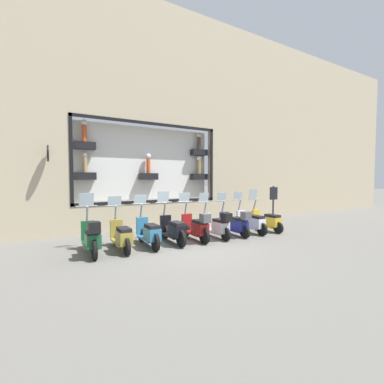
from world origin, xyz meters
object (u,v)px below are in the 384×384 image
object	(u,v)px
scooter_teal_6	(149,233)
shop_sign_post	(273,205)
scooter_silver_3	(217,225)
scooter_black_5	(173,230)
scooter_yellow_0	(267,221)
scooter_green_8	(91,238)
scooter_navy_2	(236,223)
scooter_olive_7	(122,236)
scooter_white_1	(252,222)
scooter_red_4	(197,227)

from	to	relation	value
scooter_teal_6	shop_sign_post	world-z (taller)	shop_sign_post
scooter_teal_6	scooter_silver_3	bearing A→B (deg)	-91.60
scooter_silver_3	scooter_black_5	world-z (taller)	scooter_black_5
scooter_yellow_0	shop_sign_post	bearing A→B (deg)	-58.54
scooter_yellow_0	scooter_teal_6	xyz separation A→B (m)	(0.00, 4.99, 0.02)
shop_sign_post	scooter_green_8	bearing A→B (deg)	94.82
scooter_yellow_0	scooter_teal_6	bearing A→B (deg)	89.96
scooter_black_5	scooter_navy_2	bearing A→B (deg)	-91.75
scooter_yellow_0	scooter_teal_6	size ratio (longest dim) A/B	0.99
scooter_silver_3	scooter_green_8	size ratio (longest dim) A/B	0.99
scooter_yellow_0	scooter_olive_7	distance (m)	5.82
scooter_teal_6	shop_sign_post	size ratio (longest dim) A/B	1.01
scooter_yellow_0	scooter_olive_7	bearing A→B (deg)	90.00
scooter_white_1	scooter_black_5	world-z (taller)	scooter_black_5
scooter_red_4	scooter_yellow_0	bearing A→B (deg)	-89.04
scooter_white_1	scooter_navy_2	bearing A→B (deg)	94.73
scooter_black_5	scooter_olive_7	xyz separation A→B (m)	(-0.01, 1.66, -0.02)
scooter_silver_3	scooter_olive_7	distance (m)	3.33
scooter_red_4	scooter_teal_6	bearing A→B (deg)	87.98
scooter_white_1	scooter_silver_3	world-z (taller)	scooter_white_1
shop_sign_post	scooter_silver_3	bearing A→B (deg)	100.78
scooter_navy_2	shop_sign_post	xyz separation A→B (m)	(0.66, -2.63, 0.52)
scooter_silver_3	scooter_teal_6	size ratio (longest dim) A/B	0.99
scooter_navy_2	scooter_green_8	distance (m)	4.99
scooter_white_1	scooter_red_4	bearing A→B (deg)	91.29
scooter_navy_2	scooter_silver_3	size ratio (longest dim) A/B	1.00
scooter_yellow_0	scooter_black_5	world-z (taller)	scooter_black_5
scooter_navy_2	scooter_olive_7	bearing A→B (deg)	89.06
scooter_black_5	scooter_green_8	size ratio (longest dim) A/B	1.00
scooter_white_1	scooter_navy_2	size ratio (longest dim) A/B	1.00
scooter_black_5	scooter_olive_7	world-z (taller)	scooter_black_5
scooter_silver_3	scooter_teal_6	bearing A→B (deg)	88.40
scooter_white_1	scooter_silver_3	size ratio (longest dim) A/B	1.00
scooter_white_1	scooter_green_8	distance (m)	5.82
scooter_yellow_0	scooter_navy_2	distance (m)	1.67
scooter_olive_7	scooter_green_8	xyz separation A→B (m)	(-0.05, 0.83, 0.06)
scooter_black_5	scooter_olive_7	size ratio (longest dim) A/B	1.01
scooter_red_4	shop_sign_post	world-z (taller)	shop_sign_post
scooter_olive_7	scooter_green_8	bearing A→B (deg)	93.47
scooter_yellow_0	shop_sign_post	xyz separation A→B (m)	(0.59, -0.97, 0.55)
scooter_red_4	scooter_silver_3	bearing A→B (deg)	-90.75
scooter_red_4	scooter_black_5	distance (m)	0.84
scooter_black_5	shop_sign_post	xyz separation A→B (m)	(0.59, -5.13, 0.53)
scooter_white_1	scooter_red_4	distance (m)	2.50
scooter_olive_7	scooter_white_1	bearing A→B (deg)	-90.00
scooter_yellow_0	scooter_green_8	xyz separation A→B (m)	(-0.05, 6.66, 0.07)
scooter_navy_2	shop_sign_post	size ratio (longest dim) A/B	1.00
scooter_red_4	scooter_olive_7	xyz separation A→B (m)	(0.06, 2.50, -0.05)
scooter_olive_7	scooter_teal_6	bearing A→B (deg)	-89.79
scooter_teal_6	shop_sign_post	xyz separation A→B (m)	(0.59, -5.96, 0.54)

